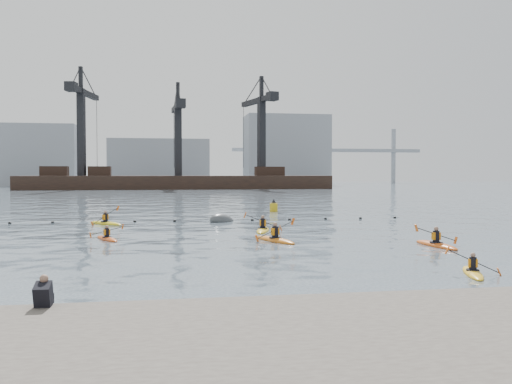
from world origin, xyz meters
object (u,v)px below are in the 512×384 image
kayaker_4 (436,244)px  kayaker_5 (105,223)px  mooring_buoy (222,222)px  kayaker_1 (473,272)px  nav_buoy (274,207)px  kayaker_3 (263,229)px  kayaker_0 (275,239)px  kayaker_2 (107,238)px

kayaker_4 → kayaker_5: bearing=-45.1°
mooring_buoy → kayaker_1: bearing=-73.2°
nav_buoy → kayaker_3: bearing=-103.4°
kayaker_5 → mooring_buoy: kayaker_5 is taller
kayaker_0 → kayaker_3: 5.16m
kayaker_3 → kayaker_5: bearing=163.3°
kayaker_3 → nav_buoy: nav_buoy is taller
kayaker_1 → kayaker_3: 16.61m
kayaker_4 → kayaker_2: bearing=-23.3°
kayaker_5 → nav_buoy: 18.12m
kayaker_0 → kayaker_1: size_ratio=1.29×
kayaker_0 → nav_buoy: size_ratio=2.64×
kayaker_5 → nav_buoy: size_ratio=2.19×
kayaker_0 → kayaker_1: (5.28, -10.66, -0.02)m
kayaker_3 → kayaker_5: 12.38m
kayaker_1 → kayaker_5: kayaker_5 is taller
kayaker_4 → mooring_buoy: size_ratio=1.53×
kayaker_0 → kayaker_5: (-10.28, 11.70, -0.00)m
kayaker_0 → kayaker_3: size_ratio=1.00×
kayaker_2 → nav_buoy: nav_buoy is taller
kayaker_2 → mooring_buoy: (7.49, 10.24, -0.09)m
kayaker_0 → kayaker_2: 9.42m
kayaker_1 → nav_buoy: bearing=113.1°
kayaker_2 → kayaker_5: 9.58m
kayaker_4 → mooring_buoy: 18.31m
kayaker_3 → kayaker_5: kayaker_5 is taller
kayaker_0 → nav_buoy: nav_buoy is taller
kayaker_4 → mooring_buoy: kayaker_4 is taller
kayaker_4 → kayaker_5: 23.42m
kayaker_4 → kayaker_0: bearing=-28.6°
nav_buoy → kayaker_1: bearing=-88.4°
kayaker_3 → nav_buoy: (4.11, 17.24, 0.31)m
kayaker_1 → mooring_buoy: 24.11m
kayaker_2 → kayaker_4: bearing=-43.2°
kayaker_3 → mooring_buoy: (-1.90, 7.26, -0.11)m
kayaker_4 → mooring_buoy: bearing=-64.5°
kayaker_1 → nav_buoy: nav_buoy is taller
kayaker_0 → kayaker_4: bearing=-44.6°
kayaker_4 → kayaker_1: bearing=66.6°
kayaker_3 → kayaker_4: size_ratio=1.02×
kayaker_5 → nav_buoy: (14.62, 10.70, 0.31)m
kayaker_3 → mooring_buoy: 7.51m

